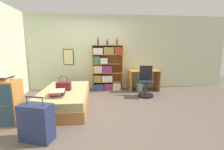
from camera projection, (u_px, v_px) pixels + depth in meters
ground_plane at (90, 105)px, 3.88m from camera, size 14.00×14.00×0.00m
wall_back at (91, 53)px, 5.25m from camera, size 10.00×0.09×2.60m
bed at (65, 98)px, 3.80m from camera, size 1.13×2.01×0.43m
handbag at (64, 86)px, 3.72m from camera, size 0.34×0.21×0.36m
book_stack_on_bed at (57, 93)px, 3.24m from camera, size 0.33×0.39×0.13m
suitcase at (36, 123)px, 2.35m from camera, size 0.56×0.39×0.73m
dresser at (4, 103)px, 2.85m from camera, size 0.58×0.44×0.86m
magazine_pile_on_dresser at (3, 78)px, 2.78m from camera, size 0.32×0.39×0.09m
bookcase at (106, 69)px, 5.17m from camera, size 1.02×0.36×1.56m
bottle_green at (98, 42)px, 5.01m from camera, size 0.06×0.06×0.28m
bottle_brown at (107, 43)px, 5.08m from camera, size 0.07×0.07×0.21m
bottle_clear at (117, 42)px, 5.04m from camera, size 0.07×0.07×0.26m
desk at (143, 77)px, 5.23m from camera, size 1.02×0.60×0.71m
desk_lamp at (150, 61)px, 5.15m from camera, size 0.15×0.10×0.45m
desk_chair at (146, 86)px, 4.59m from camera, size 0.52×0.52×0.93m
waste_bin at (140, 87)px, 5.22m from camera, size 0.24×0.24×0.28m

